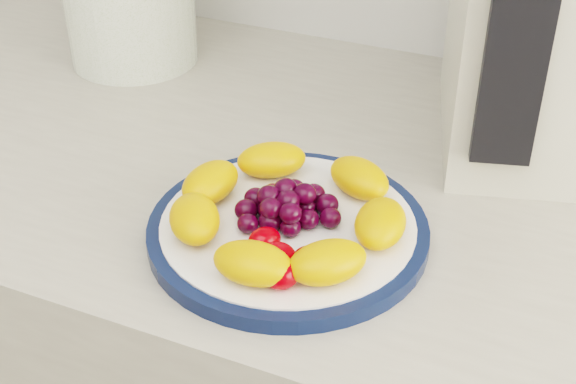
% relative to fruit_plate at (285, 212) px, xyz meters
% --- Properties ---
extents(plate_rim, '(0.25, 0.25, 0.01)m').
position_rel_fruit_plate_xyz_m(plate_rim, '(-0.00, 0.01, -0.02)').
color(plate_rim, '#0A1739').
rests_on(plate_rim, counter).
extents(plate_face, '(0.23, 0.23, 0.02)m').
position_rel_fruit_plate_xyz_m(plate_face, '(-0.00, 0.01, -0.02)').
color(plate_face, white).
rests_on(plate_face, counter).
extents(appliance_panel, '(0.06, 0.03, 0.24)m').
position_rel_fruit_plate_xyz_m(appliance_panel, '(0.16, 0.14, 0.13)').
color(appliance_panel, black).
rests_on(appliance_panel, appliance_body).
extents(fruit_plate, '(0.22, 0.21, 0.03)m').
position_rel_fruit_plate_xyz_m(fruit_plate, '(0.00, 0.00, 0.00)').
color(fruit_plate, orange).
rests_on(fruit_plate, plate_face).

